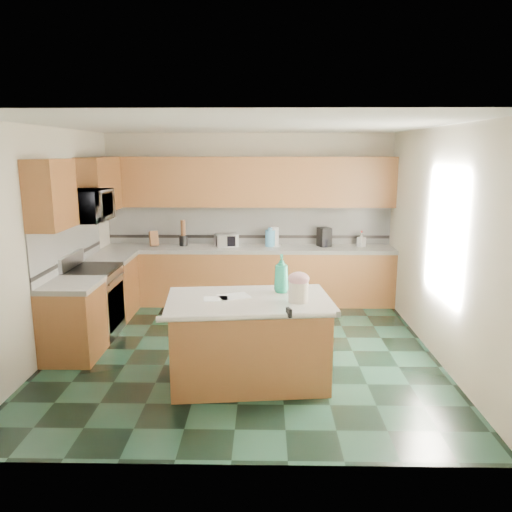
{
  "coord_description": "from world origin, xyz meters",
  "views": [
    {
      "loc": [
        0.26,
        -5.79,
        2.41
      ],
      "look_at": [
        0.15,
        0.35,
        1.12
      ],
      "focal_mm": 35.0,
      "sensor_mm": 36.0,
      "label": 1
    }
  ],
  "objects_px": {
    "soap_bottle_island": "(281,274)",
    "toaster_oven": "(226,240)",
    "treat_jar": "(298,292)",
    "coffee_maker": "(324,237)",
    "knife_block": "(154,239)",
    "island_top": "(249,301)",
    "island_base": "(249,343)"
  },
  "relations": [
    {
      "from": "treat_jar",
      "to": "knife_block",
      "type": "height_order",
      "value": "knife_block"
    },
    {
      "from": "island_top",
      "to": "soap_bottle_island",
      "type": "xyz_separation_m",
      "value": [
        0.34,
        0.25,
        0.24
      ]
    },
    {
      "from": "island_base",
      "to": "knife_block",
      "type": "xyz_separation_m",
      "value": [
        -1.62,
        2.88,
        0.61
      ]
    },
    {
      "from": "island_top",
      "to": "toaster_oven",
      "type": "relative_size",
      "value": 4.87
    },
    {
      "from": "island_top",
      "to": "treat_jar",
      "type": "height_order",
      "value": "treat_jar"
    },
    {
      "from": "island_base",
      "to": "soap_bottle_island",
      "type": "bearing_deg",
      "value": 29.91
    },
    {
      "from": "soap_bottle_island",
      "to": "island_top",
      "type": "bearing_deg",
      "value": -142.79
    },
    {
      "from": "coffee_maker",
      "to": "knife_block",
      "type": "bearing_deg",
      "value": 157.79
    },
    {
      "from": "treat_jar",
      "to": "coffee_maker",
      "type": "bearing_deg",
      "value": 81.93
    },
    {
      "from": "soap_bottle_island",
      "to": "coffee_maker",
      "type": "bearing_deg",
      "value": 75.32
    },
    {
      "from": "soap_bottle_island",
      "to": "island_base",
      "type": "bearing_deg",
      "value": -142.79
    },
    {
      "from": "knife_block",
      "to": "toaster_oven",
      "type": "bearing_deg",
      "value": -23.98
    },
    {
      "from": "treat_jar",
      "to": "soap_bottle_island",
      "type": "height_order",
      "value": "soap_bottle_island"
    },
    {
      "from": "knife_block",
      "to": "coffee_maker",
      "type": "relative_size",
      "value": 0.79
    },
    {
      "from": "soap_bottle_island",
      "to": "toaster_oven",
      "type": "distance_m",
      "value": 2.76
    },
    {
      "from": "island_top",
      "to": "knife_block",
      "type": "distance_m",
      "value": 3.31
    },
    {
      "from": "toaster_oven",
      "to": "island_base",
      "type": "bearing_deg",
      "value": -99.64
    },
    {
      "from": "island_base",
      "to": "knife_block",
      "type": "bearing_deg",
      "value": 113.4
    },
    {
      "from": "toaster_oven",
      "to": "coffee_maker",
      "type": "height_order",
      "value": "coffee_maker"
    },
    {
      "from": "island_top",
      "to": "knife_block",
      "type": "height_order",
      "value": "knife_block"
    },
    {
      "from": "soap_bottle_island",
      "to": "toaster_oven",
      "type": "height_order",
      "value": "soap_bottle_island"
    },
    {
      "from": "island_top",
      "to": "treat_jar",
      "type": "distance_m",
      "value": 0.53
    },
    {
      "from": "island_top",
      "to": "island_base",
      "type": "bearing_deg",
      "value": -5.88
    },
    {
      "from": "soap_bottle_island",
      "to": "knife_block",
      "type": "height_order",
      "value": "soap_bottle_island"
    },
    {
      "from": "toaster_oven",
      "to": "treat_jar",
      "type": "bearing_deg",
      "value": -90.84
    },
    {
      "from": "island_base",
      "to": "treat_jar",
      "type": "xyz_separation_m",
      "value": [
        0.5,
        -0.11,
        0.59
      ]
    },
    {
      "from": "coffee_maker",
      "to": "toaster_oven",
      "type": "bearing_deg",
      "value": 158.26
    },
    {
      "from": "island_base",
      "to": "island_top",
      "type": "relative_size",
      "value": 0.94
    },
    {
      "from": "soap_bottle_island",
      "to": "toaster_oven",
      "type": "xyz_separation_m",
      "value": [
        -0.79,
        2.64,
        -0.11
      ]
    },
    {
      "from": "soap_bottle_island",
      "to": "toaster_oven",
      "type": "bearing_deg",
      "value": 108.2
    },
    {
      "from": "island_base",
      "to": "island_top",
      "type": "bearing_deg",
      "value": 174.12
    },
    {
      "from": "treat_jar",
      "to": "coffee_maker",
      "type": "height_order",
      "value": "coffee_maker"
    }
  ]
}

